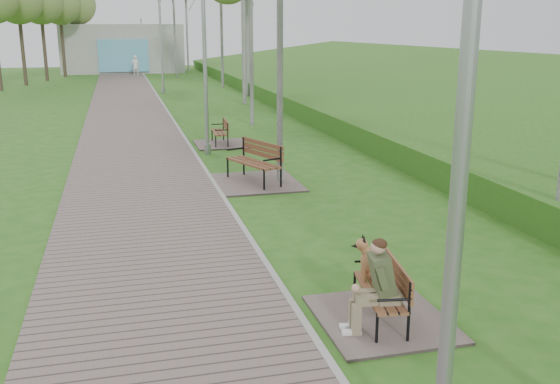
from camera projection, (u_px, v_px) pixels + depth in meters
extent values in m
cube|color=#72635C|center=(129.00, 119.00, 26.06)|extent=(3.50, 67.00, 0.04)
cube|color=#999993|center=(171.00, 117.00, 26.48)|extent=(0.10, 67.00, 0.05)
cube|color=#487A2A|center=(444.00, 113.00, 27.99)|extent=(14.00, 70.00, 1.60)
cube|color=#9E9E99|center=(123.00, 48.00, 53.23)|extent=(10.00, 5.00, 4.00)
cube|color=#59A5C6|center=(123.00, 56.00, 50.93)|extent=(4.00, 0.20, 2.60)
cube|color=#72635C|center=(382.00, 319.00, 8.12)|extent=(1.64, 1.82, 0.04)
cube|color=brown|center=(379.00, 292.00, 8.01)|extent=(0.62, 1.41, 0.04)
cube|color=brown|center=(397.00, 273.00, 7.97)|extent=(0.25, 1.35, 0.30)
cube|color=#72635C|center=(255.00, 183.00, 15.28)|extent=(2.07, 2.30, 0.04)
cube|color=brown|center=(253.00, 163.00, 15.14)|extent=(1.12, 1.79, 0.05)
cube|color=brown|center=(262.00, 149.00, 15.22)|extent=(0.68, 1.62, 0.38)
cube|color=#72635C|center=(221.00, 144.00, 20.33)|extent=(1.64, 1.83, 0.04)
cube|color=brown|center=(219.00, 132.00, 20.22)|extent=(0.49, 1.39, 0.04)
cube|color=brown|center=(226.00, 125.00, 20.19)|extent=(0.12, 1.37, 0.30)
cylinder|color=#97999E|center=(462.00, 144.00, 4.76)|extent=(0.14, 0.14, 5.66)
cylinder|color=#97999E|center=(208.00, 149.00, 18.84)|extent=(0.20, 0.20, 0.30)
cylinder|color=#97999E|center=(205.00, 69.00, 18.23)|extent=(0.12, 0.12, 5.06)
cylinder|color=#97999E|center=(163.00, 91.00, 36.27)|extent=(0.21, 0.21, 0.31)
cylinder|color=#97999E|center=(161.00, 48.00, 35.64)|extent=(0.12, 0.12, 5.19)
cylinder|color=#97999E|center=(144.00, 71.00, 53.86)|extent=(0.17, 0.17, 0.26)
cylinder|color=#97999E|center=(142.00, 47.00, 53.34)|extent=(0.10, 0.10, 4.30)
cylinder|color=#97999E|center=(141.00, 20.00, 52.78)|extent=(0.15, 0.15, 0.22)
imported|color=white|center=(135.00, 66.00, 49.51)|extent=(0.60, 0.41, 1.60)
cylinder|color=silver|center=(280.00, 7.00, 14.38)|extent=(0.17, 0.17, 8.30)
cylinder|color=silver|center=(251.00, 31.00, 23.44)|extent=(0.16, 0.16, 7.16)
cylinder|color=silver|center=(247.00, 28.00, 34.03)|extent=(0.17, 0.17, 7.42)
cylinder|color=silver|center=(243.00, 7.00, 29.96)|extent=(0.20, 0.20, 9.34)
cylinder|color=silver|center=(221.00, 10.00, 38.55)|extent=(0.17, 0.17, 9.58)
cylinder|color=silver|center=(174.00, 23.00, 46.94)|extent=(0.16, 0.16, 8.12)
cylinder|color=silver|center=(186.00, 14.00, 54.04)|extent=(0.20, 0.20, 9.75)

